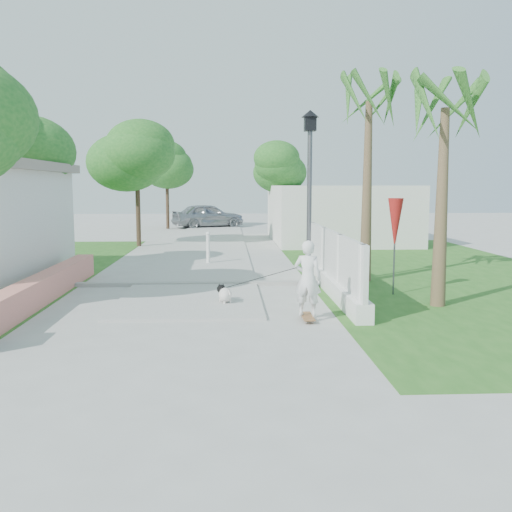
{
  "coord_description": "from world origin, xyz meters",
  "views": [
    {
      "loc": [
        0.88,
        -8.72,
        2.59
      ],
      "look_at": [
        1.46,
        3.32,
        1.1
      ],
      "focal_mm": 40.0,
      "sensor_mm": 36.0,
      "label": 1
    }
  ],
  "objects": [
    {
      "name": "building_right",
      "position": [
        6.0,
        18.0,
        1.3
      ],
      "size": [
        6.0,
        8.0,
        2.6
      ],
      "primitive_type": "cube",
      "color": "silver",
      "rests_on": "ground"
    },
    {
      "name": "skateboarder",
      "position": [
        1.62,
        2.77,
        0.69
      ],
      "size": [
        1.9,
        2.14,
        1.56
      ],
      "rotation": [
        0.0,
        0.0,
        2.76
      ],
      "color": "#98663C",
      "rests_on": "ground"
    },
    {
      "name": "tree_path_right",
      "position": [
        3.22,
        19.98,
        3.49
      ],
      "size": [
        3.0,
        3.0,
        4.79
      ],
      "color": "#4C3826",
      "rests_on": "ground"
    },
    {
      "name": "grass_right",
      "position": [
        7.0,
        8.0,
        0.01
      ],
      "size": [
        8.0,
        20.0,
        0.01
      ],
      "primitive_type": "cube",
      "color": "#2B621F",
      "rests_on": "ground"
    },
    {
      "name": "dog",
      "position": [
        0.78,
        3.55,
        0.24
      ],
      "size": [
        0.45,
        0.62,
        0.44
      ],
      "rotation": [
        0.0,
        0.0,
        0.41
      ],
      "color": "silver",
      "rests_on": "ground"
    },
    {
      "name": "street_lamp",
      "position": [
        2.9,
        5.5,
        2.43
      ],
      "size": [
        0.44,
        0.44,
        4.44
      ],
      "color": "#59595E",
      "rests_on": "ground"
    },
    {
      "name": "ground",
      "position": [
        0.0,
        0.0,
        0.0
      ],
      "size": [
        90.0,
        90.0,
        0.0
      ],
      "primitive_type": "plane",
      "color": "#B7B7B2",
      "rests_on": "ground"
    },
    {
      "name": "bollard",
      "position": [
        0.2,
        10.0,
        0.58
      ],
      "size": [
        0.14,
        0.14,
        1.09
      ],
      "color": "white",
      "rests_on": "ground"
    },
    {
      "name": "curb",
      "position": [
        0.0,
        6.0,
        0.05
      ],
      "size": [
        6.5,
        0.25,
        0.1
      ],
      "primitive_type": "cube",
      "color": "#999993",
      "rests_on": "ground"
    },
    {
      "name": "path_strip",
      "position": [
        0.0,
        20.0,
        0.03
      ],
      "size": [
        3.2,
        36.0,
        0.06
      ],
      "primitive_type": "cube",
      "color": "#B7B7B2",
      "rests_on": "ground"
    },
    {
      "name": "tree_path_far",
      "position": [
        -2.78,
        25.98,
        3.82
      ],
      "size": [
        3.2,
        3.2,
        5.17
      ],
      "color": "#4C3826",
      "rests_on": "ground"
    },
    {
      "name": "patio_umbrella",
      "position": [
        4.8,
        4.5,
        1.69
      ],
      "size": [
        0.36,
        0.36,
        2.3
      ],
      "color": "#59595E",
      "rests_on": "ground"
    },
    {
      "name": "lattice_fence",
      "position": [
        3.4,
        5.0,
        0.54
      ],
      "size": [
        0.35,
        7.0,
        1.5
      ],
      "color": "white",
      "rests_on": "ground"
    },
    {
      "name": "palm_near",
      "position": [
        5.4,
        3.2,
        3.95
      ],
      "size": [
        1.8,
        1.8,
        4.7
      ],
      "color": "brown",
      "rests_on": "ground"
    },
    {
      "name": "pink_wall",
      "position": [
        -3.3,
        3.55,
        0.31
      ],
      "size": [
        0.45,
        8.2,
        0.8
      ],
      "color": "#E28374",
      "rests_on": "ground"
    },
    {
      "name": "parked_car",
      "position": [
        -0.4,
        26.87,
        0.75
      ],
      "size": [
        4.76,
        3.24,
        1.5
      ],
      "primitive_type": "imported",
      "rotation": [
        0.0,
        0.0,
        1.94
      ],
      "color": "#ADAFB4",
      "rests_on": "ground"
    },
    {
      "name": "palm_far",
      "position": [
        4.6,
        6.5,
        4.48
      ],
      "size": [
        1.8,
        1.8,
        5.3
      ],
      "color": "brown",
      "rests_on": "ground"
    },
    {
      "name": "tree_path_left",
      "position": [
        -2.98,
        15.98,
        3.82
      ],
      "size": [
        3.4,
        3.4,
        5.23
      ],
      "color": "#4C3826",
      "rests_on": "ground"
    },
    {
      "name": "tree_left_mid",
      "position": [
        -5.48,
        8.48,
        3.5
      ],
      "size": [
        3.2,
        3.2,
        4.85
      ],
      "color": "#4C3826",
      "rests_on": "ground"
    }
  ]
}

